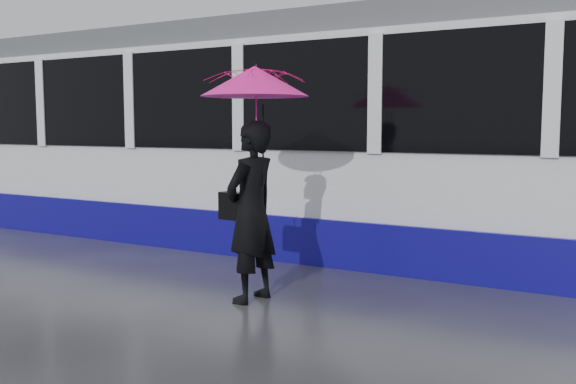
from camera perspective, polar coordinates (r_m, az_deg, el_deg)
The scene contains 6 objects.
ground at distance 7.29m, azimuth -1.28°, elevation -8.52°, with size 90.00×90.00×0.00m, color #28282C.
rails at distance 9.47m, azimuth 6.63°, elevation -5.15°, with size 34.00×1.51×0.02m.
tram at distance 10.73m, azimuth -7.30°, elevation 4.88°, with size 26.00×2.56×3.35m.
woman at distance 6.61m, azimuth -3.28°, elevation -1.77°, with size 0.68×0.45×1.87m, color black.
umbrella at distance 6.53m, azimuth -2.97°, elevation 7.94°, with size 1.19×1.19×1.26m.
handbag at distance 6.74m, azimuth -4.76°, elevation -1.24°, with size 0.35×0.17×0.47m.
Camera 1 is at (3.67, -6.04, 1.81)m, focal length 40.00 mm.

